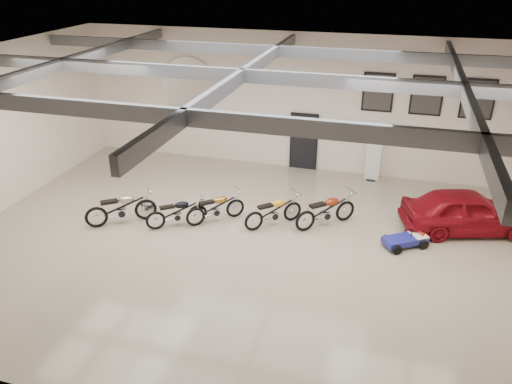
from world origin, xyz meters
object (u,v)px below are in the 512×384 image
(motorcycle_gold, at_px, (215,207))
(motorcycle_red, at_px, (326,210))
(vintage_car, at_px, (467,211))
(motorcycle_silver, at_px, (121,207))
(motorcycle_black, at_px, (177,212))
(motorcycle_yellow, at_px, (274,211))
(banner_stand, at_px, (374,156))
(go_kart, at_px, (409,237))

(motorcycle_gold, height_order, motorcycle_red, motorcycle_red)
(vintage_car, bearing_deg, motorcycle_red, 85.27)
(motorcycle_silver, distance_m, motorcycle_black, 1.70)
(motorcycle_silver, bearing_deg, motorcycle_red, -21.53)
(motorcycle_silver, xyz_separation_m, motorcycle_yellow, (4.43, 1.13, -0.05))
(banner_stand, relative_size, motorcycle_yellow, 0.98)
(banner_stand, xyz_separation_m, go_kart, (1.33, -4.26, -0.66))
(vintage_car, bearing_deg, motorcycle_gold, 84.94)
(motorcycle_silver, height_order, go_kart, motorcycle_silver)
(motorcycle_black, height_order, motorcycle_gold, motorcycle_gold)
(motorcycle_silver, height_order, motorcycle_red, motorcycle_silver)
(motorcycle_gold, height_order, motorcycle_yellow, motorcycle_yellow)
(motorcycle_red, bearing_deg, motorcycle_gold, 148.78)
(motorcycle_black, bearing_deg, motorcycle_silver, 154.76)
(banner_stand, bearing_deg, go_kart, -68.45)
(banner_stand, relative_size, motorcycle_gold, 1.00)
(motorcycle_black, relative_size, motorcycle_yellow, 0.96)
(motorcycle_yellow, relative_size, motorcycle_red, 0.93)
(motorcycle_yellow, bearing_deg, motorcycle_gold, 143.73)
(motorcycle_black, bearing_deg, motorcycle_yellow, -18.95)
(motorcycle_gold, relative_size, motorcycle_yellow, 0.98)
(motorcycle_silver, relative_size, go_kart, 1.37)
(motorcycle_black, height_order, go_kart, motorcycle_black)
(motorcycle_gold, distance_m, motorcycle_yellow, 1.77)
(motorcycle_silver, bearing_deg, banner_stand, 0.99)
(go_kart, bearing_deg, motorcycle_black, 152.13)
(motorcycle_black, relative_size, motorcycle_red, 0.89)
(motorcycle_silver, relative_size, motorcycle_gold, 1.12)
(motorcycle_silver, relative_size, motorcycle_black, 1.14)
(motorcycle_black, relative_size, go_kart, 1.20)
(banner_stand, xyz_separation_m, motorcycle_silver, (-7.02, -5.30, -0.39))
(motorcycle_yellow, height_order, go_kart, motorcycle_yellow)
(motorcycle_red, distance_m, go_kart, 2.48)
(motorcycle_black, bearing_deg, vintage_car, -21.49)
(motorcycle_red, relative_size, vintage_car, 0.54)
(motorcycle_black, bearing_deg, go_kart, -29.29)
(motorcycle_gold, distance_m, go_kart, 5.68)
(motorcycle_red, bearing_deg, motorcycle_yellow, 152.80)
(motorcycle_black, relative_size, motorcycle_gold, 0.98)
(motorcycle_yellow, relative_size, go_kart, 1.25)
(motorcycle_silver, height_order, motorcycle_gold, motorcycle_silver)
(vintage_car, bearing_deg, motorcycle_black, 87.48)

